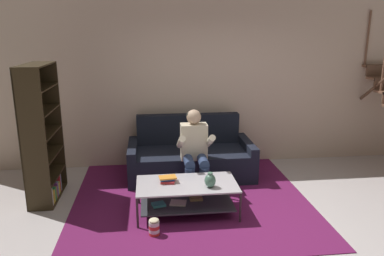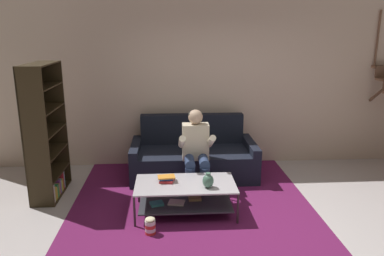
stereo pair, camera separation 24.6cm
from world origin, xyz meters
TOP-DOWN VIEW (x-y plane):
  - ground at (0.00, 0.00)m, footprint 16.80×16.80m
  - back_partition at (0.00, 2.46)m, footprint 8.40×0.12m
  - couch at (-0.34, 1.83)m, footprint 1.94×0.97m
  - person_seated_center at (-0.34, 1.25)m, footprint 0.50×0.58m
  - coffee_table at (-0.53, 0.55)m, footprint 1.26×0.68m
  - area_rug at (-0.43, 1.06)m, footprint 3.18×3.22m
  - vase at (-0.25, 0.40)m, footprint 0.14×0.14m
  - book_stack at (-0.76, 0.62)m, footprint 0.23×0.20m
  - bookshelf at (-2.44, 1.23)m, footprint 0.33×0.90m
  - popcorn_tub at (-0.95, 0.05)m, footprint 0.12×0.12m

SIDE VIEW (x-z plane):
  - ground at x=0.00m, z-range 0.00..0.00m
  - area_rug at x=-0.43m, z-range 0.00..0.01m
  - popcorn_tub at x=-0.95m, z-range 0.00..0.21m
  - coffee_table at x=-0.53m, z-range 0.07..0.47m
  - couch at x=-0.34m, z-range -0.17..0.76m
  - book_stack at x=-0.76m, z-range 0.41..0.48m
  - vase at x=-0.25m, z-range 0.40..0.59m
  - person_seated_center at x=-0.34m, z-range 0.06..1.23m
  - bookshelf at x=-2.44m, z-range -0.17..1.68m
  - back_partition at x=0.00m, z-range 0.00..2.90m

